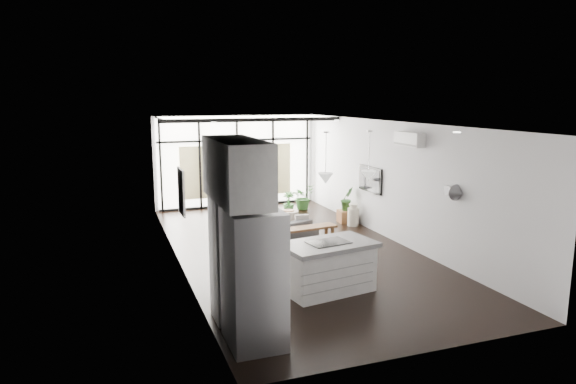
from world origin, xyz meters
TOP-DOWN VIEW (x-y plane):
  - floor at (0.00, 0.00)m, footprint 5.00×10.00m
  - ceiling at (0.00, 0.00)m, footprint 5.00×10.00m
  - wall_left at (-2.50, 0.00)m, footprint 0.02×10.00m
  - wall_right at (2.50, 0.00)m, footprint 0.02×10.00m
  - wall_back at (0.00, 5.00)m, footprint 5.00×0.02m
  - wall_front at (0.00, -5.00)m, footprint 5.00×0.02m
  - glazing at (0.00, 4.88)m, footprint 5.00×0.20m
  - skylight at (0.00, 4.00)m, footprint 4.70×1.90m
  - neighbour_building at (0.00, 4.95)m, footprint 3.50×0.02m
  - island at (-0.28, -2.54)m, footprint 1.74×1.20m
  - cooktop at (-0.28, -2.54)m, footprint 0.77×0.58m
  - fridge at (-2.02, -3.95)m, footprint 0.73×0.91m
  - appliance_column at (-2.10, -3.05)m, footprint 0.59×0.62m
  - upper_cabinets at (-2.12, -3.50)m, footprint 0.62×1.75m
  - pendant_left at (-0.40, -2.65)m, footprint 0.26×0.26m
  - pendant_right at (0.40, -2.65)m, footprint 0.26×0.26m
  - sofa at (-0.08, 0.58)m, footprint 1.88×1.11m
  - console_bench at (0.32, 0.04)m, footprint 1.51×0.53m
  - pouf at (0.64, 2.03)m, footprint 0.55×0.55m
  - crate at (2.25, 1.87)m, footprint 0.48×0.48m
  - plant_tall at (1.74, 3.80)m, footprint 0.95×0.99m
  - plant_med at (1.19, 3.56)m, footprint 0.59×0.69m
  - plant_crate at (2.25, 1.87)m, footprint 0.46×0.70m
  - milk_can at (2.25, 1.48)m, footprint 0.31×0.31m
  - bistro_set at (0.24, 4.10)m, footprint 1.68×1.06m
  - tv at (2.46, 1.00)m, footprint 0.05×1.10m
  - ac_unit at (2.38, -0.80)m, footprint 0.22×0.90m
  - framed_art at (-2.47, -0.50)m, footprint 0.04×0.70m

SIDE VIEW (x-z plane):
  - floor at x=0.00m, z-range 0.00..0.00m
  - crate at x=2.25m, z-range 0.00..0.33m
  - plant_med at x=1.19m, z-range 0.00..0.34m
  - pouf at x=0.64m, z-range 0.00..0.40m
  - console_bench at x=0.32m, z-range 0.00..0.47m
  - milk_can at x=2.25m, z-range 0.00..0.59m
  - plant_tall at x=1.74m, z-range 0.00..0.60m
  - sofa at x=-0.08m, z-range 0.00..0.71m
  - bistro_set at x=0.24m, z-range 0.00..0.75m
  - island at x=-0.28m, z-range 0.00..0.88m
  - plant_crate at x=2.25m, z-range 0.33..0.62m
  - cooktop at x=-0.28m, z-range 0.88..0.89m
  - fridge at x=-2.02m, z-range 0.00..1.88m
  - neighbour_building at x=0.00m, z-range 0.30..1.90m
  - appliance_column at x=-2.10m, z-range 0.00..2.28m
  - tv at x=2.46m, z-range 0.98..1.62m
  - wall_left at x=-2.50m, z-range 0.00..2.80m
  - wall_right at x=2.50m, z-range 0.00..2.80m
  - wall_back at x=0.00m, z-range 0.00..2.80m
  - wall_front at x=0.00m, z-range 0.00..2.80m
  - glazing at x=0.00m, z-range 0.00..2.80m
  - framed_art at x=-2.47m, z-range 1.10..2.00m
  - pendant_left at x=-0.40m, z-range 1.93..2.11m
  - pendant_right at x=0.40m, z-range 1.93..2.11m
  - upper_cabinets at x=-2.12m, z-range 1.92..2.78m
  - ac_unit at x=2.38m, z-range 2.30..2.60m
  - skylight at x=0.00m, z-range 2.74..2.80m
  - ceiling at x=0.00m, z-range 2.80..2.80m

